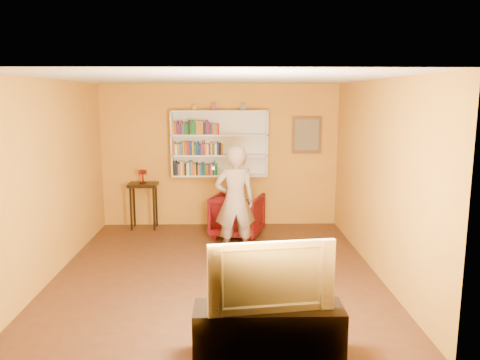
# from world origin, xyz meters

# --- Properties ---
(room_shell) EXTENTS (5.30, 5.80, 2.88)m
(room_shell) POSITION_xyz_m (0.00, 0.00, 1.02)
(room_shell) COLOR #442715
(room_shell) RESTS_ON ground
(bookshelf) EXTENTS (1.80, 0.29, 1.23)m
(bookshelf) POSITION_xyz_m (0.00, 2.41, 1.59)
(bookshelf) COLOR white
(bookshelf) RESTS_ON room_shell
(books_row_lower) EXTENTS (0.82, 0.19, 0.27)m
(books_row_lower) POSITION_xyz_m (-0.47, 2.30, 1.13)
(books_row_lower) COLOR black
(books_row_lower) RESTS_ON bookshelf
(books_row_middle) EXTENTS (0.92, 0.19, 0.26)m
(books_row_middle) POSITION_xyz_m (-0.41, 2.30, 1.51)
(books_row_middle) COLOR #934F1A
(books_row_middle) RESTS_ON bookshelf
(books_row_upper) EXTENTS (0.86, 0.19, 0.27)m
(books_row_upper) POSITION_xyz_m (-0.44, 2.30, 1.89)
(books_row_upper) COLOR orange
(books_row_upper) RESTS_ON bookshelf
(ornament_left) EXTENTS (0.07, 0.07, 0.10)m
(ornament_left) POSITION_xyz_m (-0.45, 2.35, 2.26)
(ornament_left) COLOR #AB8530
(ornament_left) RESTS_ON bookshelf
(ornament_centre) EXTENTS (0.09, 0.09, 0.12)m
(ornament_centre) POSITION_xyz_m (-0.09, 2.35, 2.28)
(ornament_centre) COLOR maroon
(ornament_centre) RESTS_ON bookshelf
(ornament_right) EXTENTS (0.08, 0.08, 0.12)m
(ornament_right) POSITION_xyz_m (0.44, 2.35, 2.27)
(ornament_right) COLOR #465775
(ornament_right) RESTS_ON bookshelf
(framed_painting) EXTENTS (0.55, 0.05, 0.70)m
(framed_painting) POSITION_xyz_m (1.65, 2.46, 1.75)
(framed_painting) COLOR brown
(framed_painting) RESTS_ON room_shell
(console_table) EXTENTS (0.53, 0.41, 0.87)m
(console_table) POSITION_xyz_m (-1.43, 2.25, 0.72)
(console_table) COLOR black
(console_table) RESTS_ON ground
(ruby_lustre) EXTENTS (0.16, 0.16, 0.26)m
(ruby_lustre) POSITION_xyz_m (-1.43, 2.25, 1.06)
(ruby_lustre) COLOR maroon
(ruby_lustre) RESTS_ON console_table
(armchair) EXTENTS (1.04, 1.06, 0.77)m
(armchair) POSITION_xyz_m (0.32, 1.68, 0.38)
(armchair) COLOR #40040A
(armchair) RESTS_ON ground
(person) EXTENTS (0.67, 0.48, 1.74)m
(person) POSITION_xyz_m (0.27, 0.66, 0.87)
(person) COLOR #7D6B5C
(person) RESTS_ON ground
(game_remote) EXTENTS (0.04, 0.15, 0.04)m
(game_remote) POSITION_xyz_m (-0.05, 0.40, 1.44)
(game_remote) COLOR white
(game_remote) RESTS_ON person
(tv_cabinet) EXTENTS (1.42, 0.43, 0.51)m
(tv_cabinet) POSITION_xyz_m (0.55, -2.25, 0.25)
(tv_cabinet) COLOR black
(tv_cabinet) RESTS_ON ground
(television) EXTENTS (1.18, 0.31, 0.68)m
(television) POSITION_xyz_m (0.55, -2.25, 0.85)
(television) COLOR black
(television) RESTS_ON tv_cabinet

